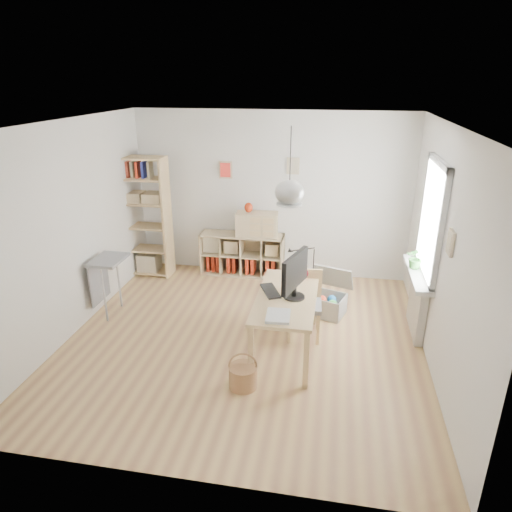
% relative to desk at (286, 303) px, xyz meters
% --- Properties ---
extents(ground, '(4.50, 4.50, 0.00)m').
position_rel_desk_xyz_m(ground, '(-0.55, 0.15, -0.66)').
color(ground, tan).
rests_on(ground, ground).
extents(room_shell, '(4.50, 4.50, 4.50)m').
position_rel_desk_xyz_m(room_shell, '(-0.00, 0.00, 1.34)').
color(room_shell, white).
rests_on(room_shell, ground).
extents(window_unit, '(0.07, 1.16, 1.46)m').
position_rel_desk_xyz_m(window_unit, '(1.68, 0.75, 0.89)').
color(window_unit, white).
rests_on(window_unit, ground).
extents(radiator, '(0.10, 0.80, 0.80)m').
position_rel_desk_xyz_m(radiator, '(1.64, 0.75, -0.26)').
color(radiator, silver).
rests_on(radiator, ground).
extents(windowsill, '(0.22, 1.20, 0.06)m').
position_rel_desk_xyz_m(windowsill, '(1.59, 0.75, 0.17)').
color(windowsill, silver).
rests_on(windowsill, radiator).
extents(desk, '(0.70, 1.50, 0.75)m').
position_rel_desk_xyz_m(desk, '(0.00, 0.00, 0.00)').
color(desk, tan).
rests_on(desk, ground).
extents(cube_shelf, '(1.40, 0.38, 0.72)m').
position_rel_desk_xyz_m(cube_shelf, '(-1.02, 2.23, -0.36)').
color(cube_shelf, tan).
rests_on(cube_shelf, ground).
extents(tall_bookshelf, '(0.80, 0.38, 2.00)m').
position_rel_desk_xyz_m(tall_bookshelf, '(-2.59, 1.95, 0.43)').
color(tall_bookshelf, tan).
rests_on(tall_bookshelf, ground).
extents(side_table, '(0.40, 0.55, 0.85)m').
position_rel_desk_xyz_m(side_table, '(-2.59, 0.50, 0.01)').
color(side_table, gray).
rests_on(side_table, ground).
extents(chair, '(0.45, 0.45, 0.87)m').
position_rel_desk_xyz_m(chair, '(0.19, 0.43, -0.16)').
color(chair, gray).
rests_on(chair, ground).
extents(wicker_basket, '(0.31, 0.31, 0.43)m').
position_rel_desk_xyz_m(wicker_basket, '(-0.37, -0.80, -0.52)').
color(wicker_basket, olive).
rests_on(wicker_basket, ground).
extents(storage_chest, '(0.75, 0.80, 0.61)m').
position_rel_desk_xyz_m(storage_chest, '(0.45, 1.09, -0.46)').
color(storage_chest, '#BABAB5').
rests_on(storage_chest, ground).
extents(monitor, '(0.25, 0.61, 0.55)m').
position_rel_desk_xyz_m(monitor, '(0.09, -0.03, 0.40)').
color(monitor, black).
rests_on(monitor, desk).
extents(keyboard, '(0.31, 0.45, 0.02)m').
position_rel_desk_xyz_m(keyboard, '(-0.21, 0.07, 0.10)').
color(keyboard, black).
rests_on(keyboard, desk).
extents(task_lamp, '(0.36, 0.13, 0.38)m').
position_rel_desk_xyz_m(task_lamp, '(0.09, 0.62, 0.35)').
color(task_lamp, black).
rests_on(task_lamp, desk).
extents(yarn_ball, '(0.13, 0.13, 0.13)m').
position_rel_desk_xyz_m(yarn_ball, '(0.15, 0.54, 0.16)').
color(yarn_ball, '#510A13').
rests_on(yarn_ball, desk).
extents(paper_tray, '(0.27, 0.33, 0.03)m').
position_rel_desk_xyz_m(paper_tray, '(-0.03, -0.53, 0.11)').
color(paper_tray, silver).
rests_on(paper_tray, desk).
extents(drawer_chest, '(0.70, 0.36, 0.39)m').
position_rel_desk_xyz_m(drawer_chest, '(-0.75, 2.19, 0.26)').
color(drawer_chest, tan).
rests_on(drawer_chest, cube_shelf).
extents(red_vase, '(0.14, 0.14, 0.16)m').
position_rel_desk_xyz_m(red_vase, '(-0.88, 2.19, 0.53)').
color(red_vase, maroon).
rests_on(red_vase, drawer_chest).
extents(potted_plant, '(0.29, 0.26, 0.29)m').
position_rel_desk_xyz_m(potted_plant, '(1.57, 0.87, 0.35)').
color(potted_plant, '#265A21').
rests_on(potted_plant, windowsill).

